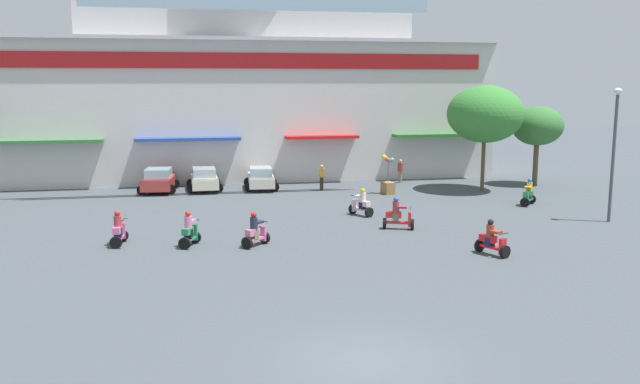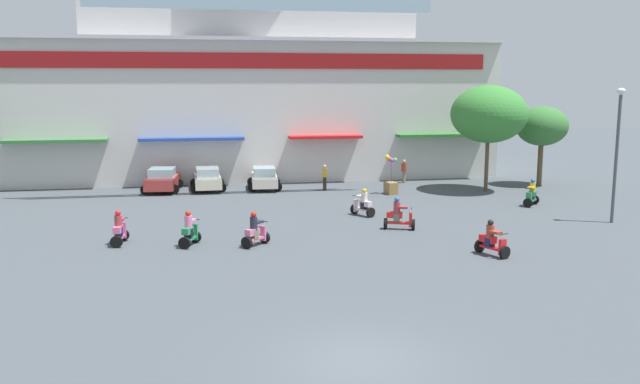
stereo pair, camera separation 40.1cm
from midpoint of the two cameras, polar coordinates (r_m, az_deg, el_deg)
ground_plane at (r=29.48m, az=-2.11°, el=-4.23°), size 128.00×128.00×0.00m
colonial_building at (r=52.64m, az=-5.94°, el=11.28°), size 35.05×19.42×19.82m
plaza_tree_1 at (r=47.18m, az=18.72°, el=5.35°), size 3.48×3.26×5.35m
plaza_tree_3 at (r=43.67m, az=14.52°, el=6.47°), size 4.73×5.14×6.75m
parked_car_0 at (r=43.75m, az=-13.11°, el=1.04°), size 2.60×4.00×1.49m
parked_car_1 at (r=43.71m, az=-9.35°, el=1.12°), size 2.31×3.95×1.45m
parked_car_2 at (r=43.75m, az=-4.54°, el=1.21°), size 2.36×3.91×1.42m
scooter_rider_0 at (r=34.95m, az=4.03°, el=-1.06°), size 1.12×1.47×1.46m
scooter_rider_1 at (r=31.87m, az=7.13°, el=-2.07°), size 1.55×1.00×1.57m
scooter_rider_3 at (r=27.91m, az=14.90°, el=-4.08°), size 1.07×1.53×1.47m
scooter_rider_4 at (r=28.96m, az=-10.72°, el=-3.32°), size 0.98×1.40×1.57m
scooter_rider_5 at (r=29.94m, az=-16.45°, el=-3.14°), size 0.68×1.45×1.54m
scooter_rider_8 at (r=28.58m, az=-5.17°, el=-3.44°), size 1.31×1.33×1.51m
scooter_rider_9 at (r=39.55m, az=17.97°, el=-0.22°), size 1.33×1.33×1.54m
pedestrian_0 at (r=46.51m, az=7.46°, el=1.90°), size 0.53×0.53×1.63m
pedestrian_1 at (r=42.90m, az=0.68°, el=1.39°), size 0.38×0.38×1.68m
streetlamp_near at (r=35.90m, az=24.41°, el=3.70°), size 0.40×0.40×6.66m
balloon_vendor_cart at (r=41.84m, az=6.36°, el=0.87°), size 0.82×0.99×2.48m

